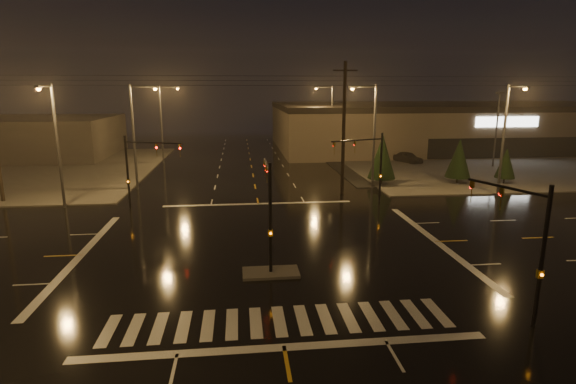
# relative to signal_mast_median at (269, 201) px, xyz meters

# --- Properties ---
(ground) EXTENTS (140.00, 140.00, 0.00)m
(ground) POSITION_rel_signal_mast_median_xyz_m (-0.00, 3.07, -3.75)
(ground) COLOR black
(ground) RESTS_ON ground
(sidewalk_ne) EXTENTS (36.00, 36.00, 0.12)m
(sidewalk_ne) POSITION_rel_signal_mast_median_xyz_m (30.00, 33.07, -3.69)
(sidewalk_ne) COLOR #44423D
(sidewalk_ne) RESTS_ON ground
(sidewalk_nw) EXTENTS (36.00, 36.00, 0.12)m
(sidewalk_nw) POSITION_rel_signal_mast_median_xyz_m (-30.00, 33.07, -3.69)
(sidewalk_nw) COLOR #44423D
(sidewalk_nw) RESTS_ON ground
(median_island) EXTENTS (3.00, 1.60, 0.15)m
(median_island) POSITION_rel_signal_mast_median_xyz_m (-0.00, -0.93, -3.68)
(median_island) COLOR #44423D
(median_island) RESTS_ON ground
(crosswalk) EXTENTS (15.00, 2.60, 0.01)m
(crosswalk) POSITION_rel_signal_mast_median_xyz_m (-0.00, -5.93, -3.75)
(crosswalk) COLOR beige
(crosswalk) RESTS_ON ground
(stop_bar_near) EXTENTS (16.00, 0.50, 0.01)m
(stop_bar_near) POSITION_rel_signal_mast_median_xyz_m (-0.00, -7.93, -3.75)
(stop_bar_near) COLOR beige
(stop_bar_near) RESTS_ON ground
(stop_bar_far) EXTENTS (16.00, 0.50, 0.01)m
(stop_bar_far) POSITION_rel_signal_mast_median_xyz_m (-0.00, 14.07, -3.75)
(stop_bar_far) COLOR beige
(stop_bar_far) RESTS_ON ground
(parking_lot) EXTENTS (50.00, 24.00, 0.08)m
(parking_lot) POSITION_rel_signal_mast_median_xyz_m (35.00, 31.07, -3.71)
(parking_lot) COLOR black
(parking_lot) RESTS_ON ground
(retail_building) EXTENTS (60.20, 28.30, 7.20)m
(retail_building) POSITION_rel_signal_mast_median_xyz_m (35.00, 49.06, 0.09)
(retail_building) COLOR #665C49
(retail_building) RESTS_ON ground
(commercial_block) EXTENTS (30.00, 18.00, 5.60)m
(commercial_block) POSITION_rel_signal_mast_median_xyz_m (-35.00, 45.07, -0.95)
(commercial_block) COLOR #3E3937
(commercial_block) RESTS_ON ground
(signal_mast_median) EXTENTS (0.25, 4.59, 6.00)m
(signal_mast_median) POSITION_rel_signal_mast_median_xyz_m (0.00, 0.00, 0.00)
(signal_mast_median) COLOR black
(signal_mast_median) RESTS_ON ground
(signal_mast_ne) EXTENTS (4.84, 1.86, 6.00)m
(signal_mast_ne) POSITION_rel_signal_mast_median_xyz_m (9.50, 13.21, 0.04)
(signal_mast_ne) COLOR black
(signal_mast_ne) RESTS_ON ground
(signal_mast_nw) EXTENTS (4.84, 1.86, 6.00)m
(signal_mast_nw) POSITION_rel_signal_mast_median_xyz_m (-9.50, 13.21, 0.04)
(signal_mast_nw) COLOR black
(signal_mast_nw) RESTS_ON ground
(signal_mast_se) EXTENTS (1.55, 3.87, 6.00)m
(signal_mast_se) POSITION_rel_signal_mast_median_xyz_m (10.23, -6.68, -0.04)
(signal_mast_se) COLOR black
(signal_mast_se) RESTS_ON ground
(streetlight_1) EXTENTS (2.77, 0.32, 10.00)m
(streetlight_1) POSITION_rel_signal_mast_median_xyz_m (-11.18, 21.07, 2.05)
(streetlight_1) COLOR #38383A
(streetlight_1) RESTS_ON ground
(streetlight_2) EXTENTS (2.77, 0.32, 10.00)m
(streetlight_2) POSITION_rel_signal_mast_median_xyz_m (-11.18, 37.07, 2.05)
(streetlight_2) COLOR #38383A
(streetlight_2) RESTS_ON ground
(streetlight_3) EXTENTS (2.77, 0.32, 10.00)m
(streetlight_3) POSITION_rel_signal_mast_median_xyz_m (11.18, 19.07, 2.05)
(streetlight_3) COLOR #38383A
(streetlight_3) RESTS_ON ground
(streetlight_4) EXTENTS (2.77, 0.32, 10.00)m
(streetlight_4) POSITION_rel_signal_mast_median_xyz_m (11.18, 39.07, 2.05)
(streetlight_4) COLOR #38383A
(streetlight_4) RESTS_ON ground
(streetlight_5) EXTENTS (0.32, 2.77, 10.00)m
(streetlight_5) POSITION_rel_signal_mast_median_xyz_m (-16.00, 14.26, 2.05)
(streetlight_5) COLOR #38383A
(streetlight_5) RESTS_ON ground
(streetlight_6) EXTENTS (0.32, 2.77, 10.00)m
(streetlight_6) POSITION_rel_signal_mast_median_xyz_m (22.00, 14.26, 2.05)
(streetlight_6) COLOR #38383A
(streetlight_6) RESTS_ON ground
(utility_pole_1) EXTENTS (2.20, 0.32, 12.00)m
(utility_pole_1) POSITION_rel_signal_mast_median_xyz_m (8.00, 17.07, 2.38)
(utility_pole_1) COLOR black
(utility_pole_1) RESTS_ON ground
(conifer_0) EXTENTS (2.81, 2.81, 5.09)m
(conifer_0) POSITION_rel_signal_mast_median_xyz_m (12.86, 20.45, -0.86)
(conifer_0) COLOR black
(conifer_0) RESTS_ON ground
(conifer_1) EXTENTS (2.53, 2.53, 4.66)m
(conifer_1) POSITION_rel_signal_mast_median_xyz_m (20.84, 20.11, -1.07)
(conifer_1) COLOR black
(conifer_1) RESTS_ON ground
(conifer_2) EXTENTS (1.99, 1.99, 3.80)m
(conifer_2) POSITION_rel_signal_mast_median_xyz_m (25.52, 19.33, -1.50)
(conifer_2) COLOR black
(conifer_2) RESTS_ON ground
(car_parked) EXTENTS (3.40, 4.72, 1.49)m
(car_parked) POSITION_rel_signal_mast_median_xyz_m (20.68, 33.60, -3.01)
(car_parked) COLOR black
(car_parked) RESTS_ON ground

